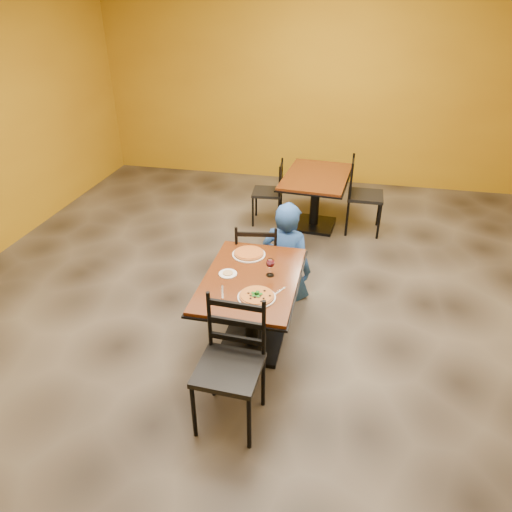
% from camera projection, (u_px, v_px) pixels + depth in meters
% --- Properties ---
extents(floor, '(7.00, 8.00, 0.01)m').
position_uv_depth(floor, '(262.00, 313.00, 4.81)').
color(floor, black).
rests_on(floor, ground).
extents(wall_back, '(7.00, 0.01, 3.00)m').
position_uv_depth(wall_back, '(313.00, 90.00, 7.45)').
color(wall_back, '#B98814').
rests_on(wall_back, ground).
extents(table_main, '(0.83, 1.23, 0.75)m').
position_uv_depth(table_main, '(251.00, 296.00, 4.11)').
color(table_main, '#602C0F').
rests_on(table_main, floor).
extents(table_second, '(0.94, 1.32, 0.75)m').
position_uv_depth(table_second, '(316.00, 189.00, 6.31)').
color(table_second, '#602C0F').
rests_on(table_second, floor).
extents(chair_main_near, '(0.48, 0.48, 1.02)m').
position_uv_depth(chair_main_near, '(229.00, 370.00, 3.38)').
color(chair_main_near, black).
rests_on(chair_main_near, floor).
extents(chair_main_far, '(0.48, 0.48, 0.93)m').
position_uv_depth(chair_main_far, '(257.00, 260.00, 4.84)').
color(chair_main_far, black).
rests_on(chair_main_far, floor).
extents(chair_second_left, '(0.43, 0.43, 0.89)m').
position_uv_depth(chair_second_left, '(267.00, 193.00, 6.49)').
color(chair_second_left, black).
rests_on(chair_second_left, floor).
extents(chair_second_right, '(0.46, 0.46, 1.01)m').
position_uv_depth(chair_second_right, '(365.00, 196.00, 6.21)').
color(chair_second_right, black).
rests_on(chair_second_right, floor).
extents(diner, '(0.62, 0.48, 1.07)m').
position_uv_depth(diner, '(287.00, 250.00, 4.87)').
color(diner, '#194989').
rests_on(diner, floor).
extents(plate_main, '(0.31, 0.31, 0.01)m').
position_uv_depth(plate_main, '(257.00, 297.00, 3.75)').
color(plate_main, white).
rests_on(plate_main, table_main).
extents(pizza_main, '(0.28, 0.28, 0.02)m').
position_uv_depth(pizza_main, '(257.00, 296.00, 3.74)').
color(pizza_main, maroon).
rests_on(pizza_main, plate_main).
extents(plate_far, '(0.31, 0.31, 0.01)m').
position_uv_depth(plate_far, '(249.00, 254.00, 4.35)').
color(plate_far, white).
rests_on(plate_far, table_main).
extents(pizza_far, '(0.28, 0.28, 0.02)m').
position_uv_depth(pizza_far, '(249.00, 253.00, 4.34)').
color(pizza_far, orange).
rests_on(pizza_far, plate_far).
extents(side_plate, '(0.16, 0.16, 0.01)m').
position_uv_depth(side_plate, '(228.00, 274.00, 4.06)').
color(side_plate, white).
rests_on(side_plate, table_main).
extents(dip, '(0.09, 0.09, 0.01)m').
position_uv_depth(dip, '(228.00, 273.00, 4.05)').
color(dip, tan).
rests_on(dip, side_plate).
extents(wine_glass, '(0.08, 0.08, 0.18)m').
position_uv_depth(wine_glass, '(270.00, 266.00, 4.00)').
color(wine_glass, white).
rests_on(wine_glass, table_main).
extents(fork, '(0.07, 0.19, 0.00)m').
position_uv_depth(fork, '(222.00, 292.00, 3.82)').
color(fork, silver).
rests_on(fork, table_main).
extents(knife, '(0.11, 0.19, 0.00)m').
position_uv_depth(knife, '(277.00, 293.00, 3.81)').
color(knife, silver).
rests_on(knife, table_main).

